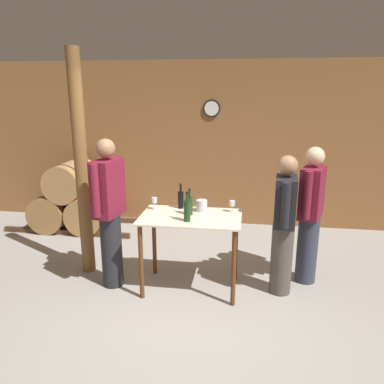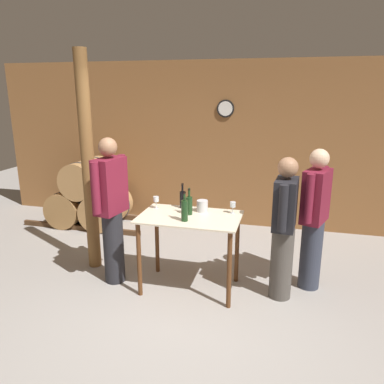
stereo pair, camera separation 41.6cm
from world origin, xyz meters
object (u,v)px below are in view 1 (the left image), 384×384
Objects in this scene: wine_bottle_center at (187,210)px; person_visitor_with_scarf at (310,213)px; wooden_post at (81,167)px; wine_bottle_left at (189,205)px; person_visitor_bearded at (284,223)px; ice_bucket at (202,206)px; person_host at (109,211)px; wine_glass_near_center at (232,204)px; wine_bottle_far_left at (181,199)px; wine_glass_near_left at (154,201)px.

wine_bottle_center is 0.20× the size of person_visitor_with_scarf.
wooden_post reaches higher than wine_bottle_left.
wooden_post is 1.71× the size of person_visitor_bearded.
wooden_post reaches higher than wine_bottle_center.
person_host is at bearing -166.35° from ice_bucket.
person_visitor_bearded reaches higher than wine_glass_near_center.
person_host is 1.94m from person_visitor_bearded.
wooden_post is at bearing 162.63° from wine_bottle_center.
wine_glass_near_center is (1.80, -0.04, -0.37)m from wooden_post.
wine_glass_near_center is 1.39m from person_host.
wine_bottle_far_left is 0.93× the size of wine_bottle_center.
wine_glass_near_left is at bearing -4.81° from wooden_post.
wine_bottle_far_left reaches higher than wine_glass_near_center.
wine_bottle_center is (1.35, -0.42, -0.34)m from wooden_post.
wine_glass_near_center is at bearing -169.78° from person_visitor_with_scarf.
wine_glass_near_left is 1.81m from person_visitor_with_scarf.
wine_bottle_far_left is 0.18× the size of person_visitor_with_scarf.
wine_bottle_left reaches higher than wine_glass_near_center.
person_visitor_bearded is at bearing 0.77° from wine_bottle_left.
person_visitor_bearded is (0.92, -0.12, -0.12)m from ice_bucket.
wine_glass_near_left is (-0.43, 0.12, -0.01)m from wine_bottle_left.
wooden_post is 1.45m from wine_bottle_center.
wine_glass_near_center is at bearing -1.15° from wooden_post.
ice_bucket is at bearing -17.29° from wine_bottle_far_left.
wine_glass_near_left is (0.90, -0.08, -0.36)m from wooden_post.
person_visitor_bearded reaches higher than wine_bottle_center.
wooden_post is at bearing 178.85° from wine_glass_near_center.
wine_glass_near_left is 1.07× the size of wine_glass_near_center.
person_visitor_with_scarf is (1.80, 0.20, -0.13)m from wine_glass_near_left.
ice_bucket is at bearing 48.39° from wine_bottle_left.
wine_glass_near_center is at bearing 2.52° from wine_glass_near_left.
person_visitor_with_scarf is at bearing 8.62° from ice_bucket.
person_visitor_bearded is (1.03, 0.24, -0.18)m from wine_bottle_center.
wine_bottle_left is 0.49m from wine_glass_near_center.
wine_glass_near_center is 0.08× the size of person_visitor_with_scarf.
wooden_post reaches higher than person_visitor_bearded.
wine_bottle_left is at bearing 7.11° from person_host.
person_visitor_with_scarf is at bearing 10.91° from person_host.
ice_bucket is 1.05m from person_host.
person_host is (-1.02, -0.25, -0.03)m from ice_bucket.
wooden_post is 2.44m from person_visitor_bearded.
person_host reaches higher than wine_bottle_far_left.
wine_bottle_left reaches higher than ice_bucket.
wine_bottle_far_left is at bearing 122.74° from wine_bottle_left.
ice_bucket is at bearing 172.50° from person_visitor_bearded.
ice_bucket is (0.55, 0.01, -0.04)m from wine_glass_near_left.
ice_bucket is 0.94m from person_visitor_bearded.
ice_bucket is 0.08× the size of person_visitor_with_scarf.
person_host reaches higher than wine_glass_near_center.
wine_glass_near_left reaches higher than ice_bucket.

